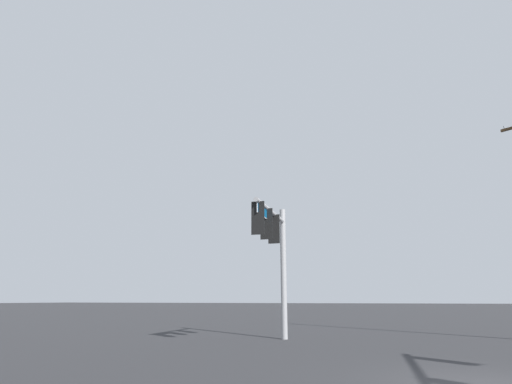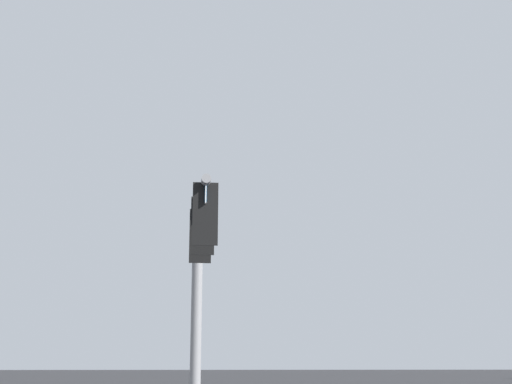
{
  "view_description": "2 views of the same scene",
  "coord_description": "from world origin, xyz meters",
  "views": [
    {
      "loc": [
        10.02,
        -1.81,
        1.75
      ],
      "look_at": [
        -4.42,
        -6.7,
        5.87
      ],
      "focal_mm": 28.0,
      "sensor_mm": 36.0,
      "label": 1
    },
    {
      "loc": [
        9.89,
        -6.55,
        1.85
      ],
      "look_at": [
        -6.78,
        -5.36,
        5.87
      ],
      "focal_mm": 50.0,
      "sensor_mm": 36.0,
      "label": 2
    }
  ],
  "objects": [
    {
      "name": "signal_pole_near",
      "position": [
        -7.05,
        -6.69,
        4.18
      ],
      "size": [
        4.87,
        0.63,
        6.07
      ],
      "color": "gray",
      "rests_on": "ground_plane"
    }
  ]
}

